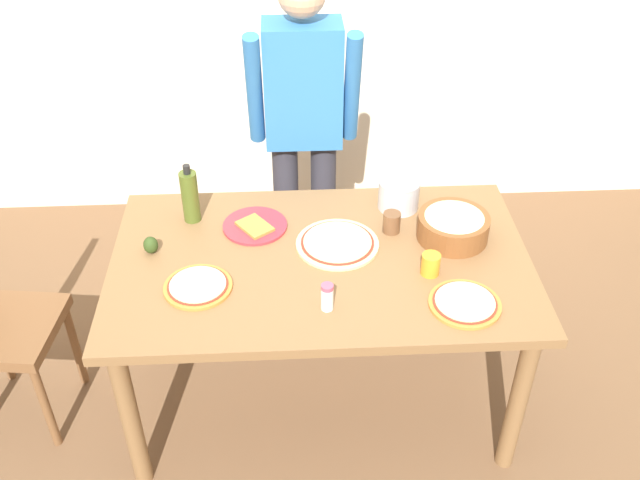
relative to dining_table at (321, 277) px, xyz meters
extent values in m
plane|color=brown|center=(0.00, 0.00, -0.67)|extent=(8.00, 8.00, 0.00)
cube|color=brown|center=(0.00, 0.00, 0.07)|extent=(1.60, 0.96, 0.04)
cylinder|color=brown|center=(-0.72, -0.40, -0.31)|extent=(0.07, 0.07, 0.72)
cylinder|color=brown|center=(0.72, -0.40, -0.31)|extent=(0.07, 0.07, 0.72)
cylinder|color=brown|center=(-0.72, 0.40, -0.31)|extent=(0.07, 0.07, 0.72)
cylinder|color=brown|center=(0.72, 0.40, -0.31)|extent=(0.07, 0.07, 0.72)
cylinder|color=#2D2D38|center=(-0.13, 0.76, -0.24)|extent=(0.12, 0.12, 0.85)
cylinder|color=#2D2D38|center=(0.05, 0.76, -0.24)|extent=(0.12, 0.12, 0.85)
cube|color=#2D6BAD|center=(-0.04, 0.76, 0.46)|extent=(0.34, 0.20, 0.55)
cylinder|color=#2D6BAD|center=(-0.25, 0.71, 0.46)|extent=(0.07, 0.21, 0.55)
cylinder|color=#2D6BAD|center=(0.17, 0.71, 0.46)|extent=(0.07, 0.21, 0.55)
cube|color=brown|center=(-1.25, -0.03, -0.19)|extent=(0.45, 0.45, 0.05)
cylinder|color=brown|center=(-1.10, -0.21, -0.44)|extent=(0.04, 0.04, 0.45)
cylinder|color=brown|center=(-1.06, 0.12, -0.44)|extent=(0.04, 0.04, 0.45)
cylinder|color=beige|center=(0.07, 0.08, 0.10)|extent=(0.32, 0.32, 0.01)
cylinder|color=#B22D1E|center=(0.07, 0.08, 0.10)|extent=(0.29, 0.29, 0.00)
cylinder|color=beige|center=(0.07, 0.08, 0.11)|extent=(0.27, 0.27, 0.00)
cylinder|color=#C67A33|center=(0.49, -0.29, 0.10)|extent=(0.26, 0.26, 0.01)
cylinder|color=#B22D1E|center=(0.49, -0.29, 0.10)|extent=(0.23, 0.23, 0.00)
cylinder|color=beige|center=(0.49, -0.29, 0.11)|extent=(0.21, 0.21, 0.00)
cylinder|color=#C67A33|center=(-0.45, -0.15, 0.10)|extent=(0.25, 0.25, 0.01)
cylinder|color=#B22D1E|center=(-0.45, -0.15, 0.10)|extent=(0.22, 0.22, 0.00)
cylinder|color=beige|center=(-0.45, -0.15, 0.11)|extent=(0.20, 0.20, 0.00)
cylinder|color=red|center=(-0.25, 0.22, 0.10)|extent=(0.26, 0.26, 0.01)
cube|color=#CC8438|center=(-0.25, 0.20, 0.11)|extent=(0.16, 0.17, 0.01)
cylinder|color=brown|center=(0.53, 0.11, 0.14)|extent=(0.28, 0.28, 0.10)
ellipsoid|color=beige|center=(0.53, 0.11, 0.18)|extent=(0.25, 0.25, 0.05)
cylinder|color=#47561E|center=(-0.51, 0.29, 0.20)|extent=(0.07, 0.07, 0.22)
cylinder|color=black|center=(-0.51, 0.29, 0.33)|extent=(0.03, 0.03, 0.04)
cylinder|color=#B7B7BC|center=(0.34, 0.33, 0.15)|extent=(0.17, 0.17, 0.12)
torus|color=#A5A5AD|center=(0.34, 0.33, 0.21)|extent=(0.17, 0.17, 0.01)
cylinder|color=orange|center=(0.40, -0.11, 0.13)|extent=(0.07, 0.07, 0.08)
cylinder|color=brown|center=(0.29, 0.16, 0.13)|extent=(0.07, 0.07, 0.08)
cylinder|color=white|center=(0.01, -0.28, 0.14)|extent=(0.04, 0.04, 0.09)
cylinder|color=#D84C66|center=(0.01, -0.28, 0.19)|extent=(0.04, 0.04, 0.02)
ellipsoid|color=#2D4219|center=(-0.65, 0.07, 0.13)|extent=(0.06, 0.06, 0.07)
camera|label=1|loc=(-0.12, -2.13, 1.79)|focal=40.19mm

